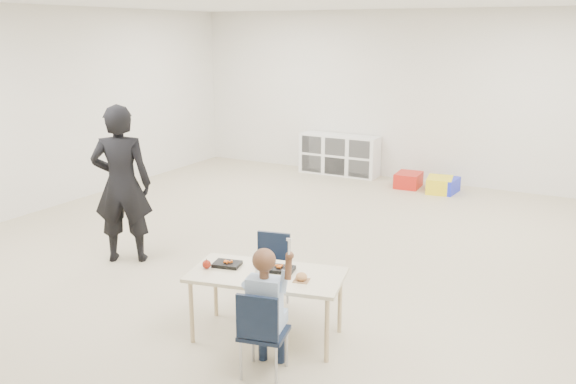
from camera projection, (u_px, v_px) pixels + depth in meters
The scene contains 16 objects.
room at pixel (279, 138), 6.23m from camera, with size 9.00×9.02×2.80m.
table at pixel (267, 305), 4.98m from camera, with size 1.34×0.87×0.57m.
chair_near at pixel (264, 331), 4.44m from camera, with size 0.33×0.31×0.68m, color black, non-canonical shape.
chair_far at pixel (269, 273), 5.50m from camera, with size 0.33×0.31×0.68m, color black, non-canonical shape.
child at pixel (264, 307), 4.39m from camera, with size 0.45×0.45×1.07m, color #A4B9DE, non-canonical shape.
lunch_tray_near at pixel (281, 269), 4.95m from camera, with size 0.22×0.16×0.03m, color black.
lunch_tray_far at pixel (227, 264), 5.06m from camera, with size 0.22×0.16×0.03m, color black.
milk_carton at pixel (261, 271), 4.81m from camera, with size 0.07×0.07×0.10m, color white.
bread_roll at pixel (301, 277), 4.75m from camera, with size 0.09×0.09×0.07m, color #BD824D.
apple_near at pixel (259, 264), 5.00m from camera, with size 0.07×0.07×0.07m, color maroon.
apple_far at pixel (207, 264), 5.00m from camera, with size 0.07×0.07×0.07m, color maroon.
cubby_shelf at pixel (339, 155), 10.69m from camera, with size 1.40×0.40×0.70m, color white.
adult at pixel (122, 184), 6.54m from camera, with size 0.63×0.41×1.72m, color black.
bin_red at pixel (408, 180), 9.86m from camera, with size 0.37×0.48×0.24m, color red.
bin_yellow at pixel (440, 185), 9.54m from camera, with size 0.38×0.49×0.24m, color yellow.
bin_blue at pixel (444, 185), 9.53m from camera, with size 0.37×0.47×0.23m, color #1C29D8.
Camera 1 is at (3.02, -5.37, 2.46)m, focal length 38.00 mm.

